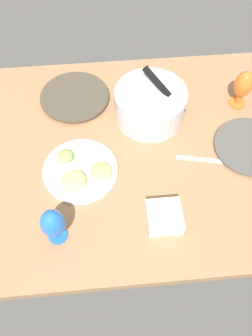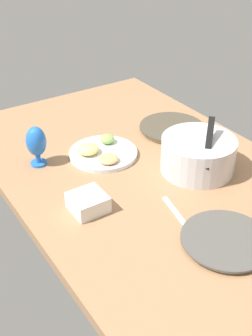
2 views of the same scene
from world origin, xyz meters
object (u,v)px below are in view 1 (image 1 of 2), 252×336
dinner_plate_left (75,98)px  dinner_plate_right (250,147)px  mixing_bowl (150,104)px  square_bowl_white (164,217)px  hurricane_glass_blue (53,224)px  fruit_platter (80,171)px  hurricane_glass_orange (243,86)px

dinner_plate_left → dinner_plate_right: bearing=-25.6°
mixing_bowl → square_bowl_white: mixing_bowl is taller
dinner_plate_left → hurricane_glass_blue: bearing=-96.2°
dinner_plate_left → fruit_platter: (1.42, -38.01, 0.39)cm
mixing_bowl → square_bowl_white: bearing=-91.4°
dinner_plate_left → hurricane_glass_orange: hurricane_glass_orange is taller
dinner_plate_right → square_bowl_white: square_bowl_white is taller
hurricane_glass_blue → square_bowl_white: bearing=3.7°
dinner_plate_left → mixing_bowl: mixing_bowl is taller
dinner_plate_right → hurricane_glass_orange: (1.09, 23.68, 9.54)cm
hurricane_glass_orange → square_bowl_white: hurricane_glass_orange is taller
dinner_plate_left → hurricane_glass_blue: hurricane_glass_blue is taller
dinner_plate_right → square_bowl_white: 47.28cm
fruit_platter → mixing_bowl: bearing=41.3°
fruit_platter → hurricane_glass_blue: hurricane_glass_blue is taller
mixing_bowl → square_bowl_white: (-1.15, -48.01, -4.00)cm
fruit_platter → square_bowl_white: square_bowl_white is taller
dinner_plate_left → dinner_plate_right: 75.48cm
hurricane_glass_orange → fruit_platter: bearing=-156.7°
square_bowl_white → dinner_plate_right: bearing=35.7°
dinner_plate_right → mixing_bowl: bearing=151.2°
hurricane_glass_orange → square_bowl_white: 65.06cm
dinner_plate_left → hurricane_glass_blue: 63.42cm
hurricane_glass_blue → square_bowl_white: hurricane_glass_blue is taller
hurricane_glass_orange → square_bowl_white: (-39.44, -51.23, -7.30)cm
mixing_bowl → fruit_platter: 39.62cm
dinner_plate_right → square_bowl_white: size_ratio=2.41×
dinner_plate_right → mixing_bowl: size_ratio=0.99×
hurricane_glass_orange → hurricane_glass_blue: size_ratio=1.06×
dinner_plate_left → square_bowl_white: (29.73, -60.13, 2.03)cm
hurricane_glass_orange → dinner_plate_right: bearing=-92.6°
mixing_bowl → hurricane_glass_orange: 38.57cm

